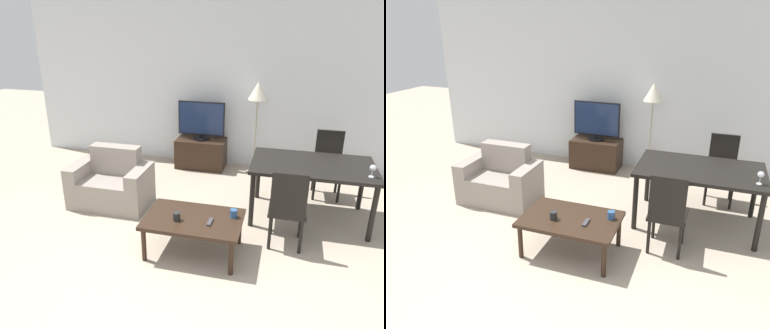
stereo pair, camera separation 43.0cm
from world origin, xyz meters
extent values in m
plane|color=tan|center=(0.00, 0.00, 0.00)|extent=(18.00, 18.00, 0.00)
cube|color=silver|center=(0.00, 3.72, 1.35)|extent=(6.86, 0.06, 2.70)
cube|color=gray|center=(-1.14, 1.72, 0.19)|extent=(0.68, 0.63, 0.39)
cube|color=gray|center=(-1.14, 1.94, 0.58)|extent=(0.68, 0.20, 0.39)
cube|color=gray|center=(-1.57, 1.72, 0.28)|extent=(0.18, 0.63, 0.57)
cube|color=gray|center=(-0.71, 1.72, 0.28)|extent=(0.18, 0.63, 0.57)
cube|color=black|center=(-0.30, 3.41, 0.24)|extent=(0.81, 0.47, 0.49)
cylinder|color=black|center=(-0.30, 3.41, 0.50)|extent=(0.27, 0.27, 0.03)
cylinder|color=black|center=(-0.30, 3.41, 0.54)|extent=(0.04, 0.04, 0.05)
cube|color=black|center=(-0.30, 3.41, 0.85)|extent=(0.77, 0.04, 0.55)
cube|color=#19284C|center=(-0.30, 3.39, 0.85)|extent=(0.74, 0.01, 0.52)
cube|color=black|center=(0.22, 0.94, 0.40)|extent=(1.02, 0.68, 0.04)
cylinder|color=black|center=(-0.24, 0.65, 0.19)|extent=(0.05, 0.05, 0.38)
cylinder|color=black|center=(0.67, 0.65, 0.19)|extent=(0.05, 0.05, 0.38)
cylinder|color=black|center=(-0.24, 1.22, 0.19)|extent=(0.05, 0.05, 0.38)
cylinder|color=black|center=(0.67, 1.22, 0.19)|extent=(0.05, 0.05, 0.38)
cube|color=black|center=(1.42, 2.05, 0.71)|extent=(1.46, 0.92, 0.04)
cylinder|color=black|center=(0.75, 1.65, 0.34)|extent=(0.06, 0.06, 0.69)
cylinder|color=black|center=(2.09, 1.65, 0.34)|extent=(0.06, 0.06, 0.69)
cylinder|color=black|center=(0.75, 2.45, 0.34)|extent=(0.06, 0.06, 0.69)
cylinder|color=black|center=(2.09, 2.45, 0.34)|extent=(0.06, 0.06, 0.69)
cube|color=black|center=(1.17, 1.36, 0.42)|extent=(0.40, 0.40, 0.04)
cylinder|color=black|center=(1.00, 1.52, 0.20)|extent=(0.04, 0.04, 0.40)
cylinder|color=black|center=(1.33, 1.52, 0.20)|extent=(0.04, 0.04, 0.40)
cylinder|color=black|center=(1.00, 1.20, 0.20)|extent=(0.04, 0.04, 0.40)
cylinder|color=black|center=(1.33, 1.20, 0.20)|extent=(0.04, 0.04, 0.40)
cube|color=black|center=(1.17, 1.18, 0.68)|extent=(0.37, 0.04, 0.49)
cube|color=black|center=(1.68, 2.74, 0.42)|extent=(0.40, 0.40, 0.04)
cylinder|color=black|center=(1.52, 2.58, 0.20)|extent=(0.04, 0.04, 0.40)
cylinder|color=black|center=(1.84, 2.58, 0.20)|extent=(0.04, 0.04, 0.40)
cylinder|color=black|center=(1.52, 2.91, 0.20)|extent=(0.04, 0.04, 0.40)
cylinder|color=black|center=(1.84, 2.91, 0.20)|extent=(0.04, 0.04, 0.40)
cube|color=black|center=(1.68, 2.93, 0.68)|extent=(0.37, 0.04, 0.49)
cylinder|color=gray|center=(0.59, 3.40, 0.01)|extent=(0.24, 0.24, 0.02)
cylinder|color=gray|center=(0.59, 3.40, 0.61)|extent=(0.02, 0.02, 1.18)
cone|color=beige|center=(0.59, 3.40, 1.34)|extent=(0.30, 0.30, 0.27)
cube|color=#38383D|center=(0.41, 0.88, 0.43)|extent=(0.04, 0.15, 0.02)
cylinder|color=navy|center=(0.62, 1.06, 0.46)|extent=(0.08, 0.08, 0.09)
cylinder|color=black|center=(0.06, 0.84, 0.46)|extent=(0.08, 0.08, 0.09)
cylinder|color=silver|center=(2.04, 1.79, 0.73)|extent=(0.06, 0.06, 0.01)
cylinder|color=silver|center=(2.04, 1.79, 0.77)|extent=(0.01, 0.01, 0.07)
sphere|color=silver|center=(2.04, 1.79, 0.84)|extent=(0.07, 0.07, 0.07)
camera|label=1|loc=(1.09, -2.41, 2.37)|focal=35.00mm
camera|label=2|loc=(1.50, -2.28, 2.37)|focal=35.00mm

